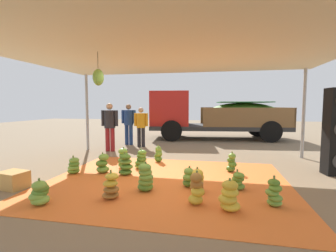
{
  "coord_description": "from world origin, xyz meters",
  "views": [
    {
      "loc": [
        1.09,
        -5.17,
        1.7
      ],
      "look_at": [
        -0.48,
        2.54,
        1.03
      ],
      "focal_mm": 25.93,
      "sensor_mm": 36.0,
      "label": 1
    }
  ],
  "objects_px": {
    "banana_bunch_1": "(126,165)",
    "banana_bunch_10": "(103,164)",
    "banana_bunch_8": "(197,181)",
    "banana_bunch_14": "(74,166)",
    "worker_2": "(141,124)",
    "crate_0": "(13,180)",
    "banana_bunch_3": "(141,160)",
    "banana_bunch_6": "(146,178)",
    "worker_0": "(110,123)",
    "banana_bunch_9": "(111,187)",
    "cargo_truck_main": "(213,115)",
    "banana_bunch_0": "(158,154)",
    "worker_1": "(129,121)",
    "banana_bunch_5": "(229,197)",
    "banana_bunch_2": "(238,181)",
    "banana_bunch_7": "(189,178)",
    "banana_bunch_15": "(274,194)",
    "banana_bunch_4": "(197,189)",
    "banana_bunch_13": "(124,159)",
    "banana_bunch_12": "(232,163)",
    "banana_bunch_11": "(40,193)"
  },
  "relations": [
    {
      "from": "cargo_truck_main",
      "to": "worker_0",
      "type": "xyz_separation_m",
      "value": [
        -3.68,
        -4.28,
        -0.18
      ]
    },
    {
      "from": "banana_bunch_9",
      "to": "banana_bunch_12",
      "type": "height_order",
      "value": "banana_bunch_9"
    },
    {
      "from": "banana_bunch_4",
      "to": "banana_bunch_11",
      "type": "xyz_separation_m",
      "value": [
        -2.62,
        -0.56,
        -0.06
      ]
    },
    {
      "from": "banana_bunch_6",
      "to": "banana_bunch_12",
      "type": "distance_m",
      "value": 2.52
    },
    {
      "from": "banana_bunch_14",
      "to": "crate_0",
      "type": "relative_size",
      "value": 0.88
    },
    {
      "from": "banana_bunch_13",
      "to": "worker_2",
      "type": "xyz_separation_m",
      "value": [
        -0.59,
        3.38,
        0.69
      ]
    },
    {
      "from": "banana_bunch_0",
      "to": "banana_bunch_12",
      "type": "relative_size",
      "value": 0.98
    },
    {
      "from": "banana_bunch_12",
      "to": "cargo_truck_main",
      "type": "height_order",
      "value": "cargo_truck_main"
    },
    {
      "from": "banana_bunch_1",
      "to": "worker_1",
      "type": "height_order",
      "value": "worker_1"
    },
    {
      "from": "banana_bunch_4",
      "to": "banana_bunch_13",
      "type": "xyz_separation_m",
      "value": [
        -2.15,
        2.05,
        -0.0
      ]
    },
    {
      "from": "banana_bunch_10",
      "to": "banana_bunch_13",
      "type": "bearing_deg",
      "value": 61.09
    },
    {
      "from": "banana_bunch_8",
      "to": "banana_bunch_11",
      "type": "height_order",
      "value": "banana_bunch_8"
    },
    {
      "from": "banana_bunch_0",
      "to": "worker_1",
      "type": "xyz_separation_m",
      "value": [
        -2.03,
        2.89,
        0.8
      ]
    },
    {
      "from": "banana_bunch_2",
      "to": "banana_bunch_3",
      "type": "relative_size",
      "value": 0.76
    },
    {
      "from": "worker_2",
      "to": "crate_0",
      "type": "relative_size",
      "value": 3.12
    },
    {
      "from": "worker_1",
      "to": "banana_bunch_13",
      "type": "bearing_deg",
      "value": -71.4
    },
    {
      "from": "banana_bunch_5",
      "to": "banana_bunch_15",
      "type": "xyz_separation_m",
      "value": [
        0.74,
        0.32,
        -0.01
      ]
    },
    {
      "from": "banana_bunch_12",
      "to": "worker_1",
      "type": "xyz_separation_m",
      "value": [
        -4.12,
        3.57,
        0.8
      ]
    },
    {
      "from": "banana_bunch_11",
      "to": "banana_bunch_15",
      "type": "bearing_deg",
      "value": 10.39
    },
    {
      "from": "banana_bunch_9",
      "to": "banana_bunch_14",
      "type": "height_order",
      "value": "banana_bunch_9"
    },
    {
      "from": "banana_bunch_14",
      "to": "cargo_truck_main",
      "type": "distance_m",
      "value": 8.06
    },
    {
      "from": "banana_bunch_8",
      "to": "worker_0",
      "type": "xyz_separation_m",
      "value": [
        -3.53,
        3.67,
        0.82
      ]
    },
    {
      "from": "banana_bunch_7",
      "to": "banana_bunch_13",
      "type": "height_order",
      "value": "banana_bunch_13"
    },
    {
      "from": "banana_bunch_3",
      "to": "banana_bunch_13",
      "type": "bearing_deg",
      "value": -177.84
    },
    {
      "from": "banana_bunch_8",
      "to": "banana_bunch_14",
      "type": "relative_size",
      "value": 1.07
    },
    {
      "from": "banana_bunch_1",
      "to": "banana_bunch_8",
      "type": "bearing_deg",
      "value": -24.61
    },
    {
      "from": "banana_bunch_8",
      "to": "banana_bunch_9",
      "type": "bearing_deg",
      "value": -155.39
    },
    {
      "from": "banana_bunch_1",
      "to": "banana_bunch_15",
      "type": "bearing_deg",
      "value": -22.08
    },
    {
      "from": "banana_bunch_0",
      "to": "worker_0",
      "type": "distance_m",
      "value": 2.68
    },
    {
      "from": "banana_bunch_0",
      "to": "banana_bunch_13",
      "type": "relative_size",
      "value": 0.88
    },
    {
      "from": "banana_bunch_4",
      "to": "banana_bunch_6",
      "type": "relative_size",
      "value": 0.98
    },
    {
      "from": "banana_bunch_2",
      "to": "banana_bunch_8",
      "type": "xyz_separation_m",
      "value": [
        -0.79,
        -0.28,
        0.04
      ]
    },
    {
      "from": "banana_bunch_6",
      "to": "banana_bunch_7",
      "type": "distance_m",
      "value": 0.91
    },
    {
      "from": "worker_1",
      "to": "banana_bunch_5",
      "type": "bearing_deg",
      "value": -56.49
    },
    {
      "from": "crate_0",
      "to": "worker_1",
      "type": "bearing_deg",
      "value": 86.62
    },
    {
      "from": "banana_bunch_8",
      "to": "cargo_truck_main",
      "type": "distance_m",
      "value": 8.01
    },
    {
      "from": "banana_bunch_12",
      "to": "banana_bunch_14",
      "type": "bearing_deg",
      "value": -165.42
    },
    {
      "from": "banana_bunch_12",
      "to": "cargo_truck_main",
      "type": "bearing_deg",
      "value": 95.37
    },
    {
      "from": "banana_bunch_9",
      "to": "cargo_truck_main",
      "type": "distance_m",
      "value": 8.84
    },
    {
      "from": "banana_bunch_13",
      "to": "cargo_truck_main",
      "type": "height_order",
      "value": "cargo_truck_main"
    },
    {
      "from": "banana_bunch_9",
      "to": "worker_1",
      "type": "distance_m",
      "value": 6.25
    },
    {
      "from": "banana_bunch_7",
      "to": "banana_bunch_12",
      "type": "xyz_separation_m",
      "value": [
        0.94,
        1.39,
        0.04
      ]
    },
    {
      "from": "banana_bunch_14",
      "to": "worker_0",
      "type": "xyz_separation_m",
      "value": [
        -0.44,
        3.02,
        0.84
      ]
    },
    {
      "from": "banana_bunch_7",
      "to": "banana_bunch_11",
      "type": "xyz_separation_m",
      "value": [
        -2.39,
        -1.41,
        0.01
      ]
    },
    {
      "from": "banana_bunch_1",
      "to": "banana_bunch_6",
      "type": "xyz_separation_m",
      "value": [
        0.8,
        -0.99,
        0.03
      ]
    },
    {
      "from": "banana_bunch_3",
      "to": "banana_bunch_6",
      "type": "relative_size",
      "value": 0.92
    },
    {
      "from": "worker_2",
      "to": "banana_bunch_4",
      "type": "bearing_deg",
      "value": -63.24
    },
    {
      "from": "cargo_truck_main",
      "to": "worker_0",
      "type": "distance_m",
      "value": 5.65
    },
    {
      "from": "banana_bunch_15",
      "to": "banana_bunch_3",
      "type": "bearing_deg",
      "value": 147.01
    },
    {
      "from": "banana_bunch_1",
      "to": "banana_bunch_10",
      "type": "relative_size",
      "value": 1.09
    }
  ]
}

